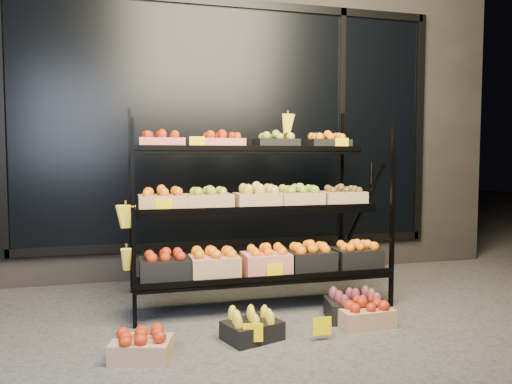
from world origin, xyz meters
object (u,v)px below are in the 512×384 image
object	(u,v)px
floor_crate_left	(141,345)
floor_crate_midleft	(252,327)
display_rack	(256,209)
floor_crate_midright	(363,313)

from	to	relation	value
floor_crate_left	floor_crate_midleft	bearing A→B (deg)	27.06
display_rack	floor_crate_left	bearing A→B (deg)	-134.94
display_rack	floor_crate_left	xyz separation A→B (m)	(-0.99, -0.99, -0.70)
floor_crate_left	floor_crate_midleft	distance (m)	0.74
floor_crate_left	display_rack	bearing A→B (deg)	61.52
floor_crate_left	floor_crate_midright	distance (m)	1.60
display_rack	floor_crate_midleft	xyz separation A→B (m)	(-0.26, -0.85, -0.70)
display_rack	floor_crate_left	distance (m)	1.57
floor_crate_left	floor_crate_midright	xyz separation A→B (m)	(1.59, 0.20, 0.01)
display_rack	floor_crate_left	size ratio (longest dim) A/B	5.33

